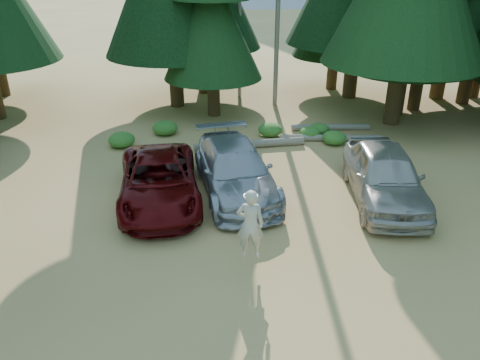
{
  "coord_description": "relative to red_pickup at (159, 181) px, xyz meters",
  "views": [
    {
      "loc": [
        -0.32,
        -10.68,
        7.59
      ],
      "look_at": [
        -0.73,
        2.34,
        1.25
      ],
      "focal_mm": 35.0,
      "sensor_mm": 36.0,
      "label": 1
    }
  ],
  "objects": [
    {
      "name": "forest_belt_north",
      "position": [
        3.46,
        11.81,
        -0.77
      ],
      "size": [
        36.0,
        7.0,
        22.0
      ],
      "primitive_type": null,
      "color": "black",
      "rests_on": "ground"
    },
    {
      "name": "silver_minivan_right",
      "position": [
        7.52,
        0.35,
        0.15
      ],
      "size": [
        2.2,
        5.41,
        1.84
      ],
      "primitive_type": "imported",
      "rotation": [
        0.0,
        0.0,
        -0.01
      ],
      "color": "#B3AC9F",
      "rests_on": "ground"
    },
    {
      "name": "snag_back",
      "position": [
        2.26,
        12.81,
        4.23
      ],
      "size": [
        0.2,
        0.2,
        10.0
      ],
      "primitive_type": "cylinder",
      "color": "slate",
      "rests_on": "ground"
    },
    {
      "name": "shrub_left",
      "position": [
        -2.59,
        4.89,
        -0.46
      ],
      "size": [
        1.14,
        1.14,
        0.63
      ],
      "primitive_type": "ellipsoid",
      "color": "#215F1C",
      "rests_on": "ground"
    },
    {
      "name": "red_pickup",
      "position": [
        0.0,
        0.0,
        0.0
      ],
      "size": [
        3.61,
        5.94,
        1.54
      ],
      "primitive_type": "imported",
      "rotation": [
        0.0,
        0.0,
        0.2
      ],
      "color": "#500607",
      "rests_on": "ground"
    },
    {
      "name": "ground",
      "position": [
        3.46,
        -3.19,
        -0.77
      ],
      "size": [
        160.0,
        160.0,
        0.0
      ],
      "primitive_type": "plane",
      "color": "#A58246",
      "rests_on": "ground"
    },
    {
      "name": "log_mid",
      "position": [
        6.76,
        7.26,
        -0.62
      ],
      "size": [
        3.71,
        0.57,
        0.3
      ],
      "primitive_type": "cylinder",
      "rotation": [
        0.0,
        1.57,
        0.07
      ],
      "color": "slate",
      "rests_on": "ground"
    },
    {
      "name": "silver_minivan_center",
      "position": [
        2.51,
        0.8,
        0.06
      ],
      "size": [
        3.67,
        6.14,
        1.67
      ],
      "primitive_type": "imported",
      "rotation": [
        0.0,
        0.0,
        0.25
      ],
      "color": "#ABAEB3",
      "rests_on": "ground"
    },
    {
      "name": "shrub_center_left",
      "position": [
        3.88,
        6.4,
        -0.46
      ],
      "size": [
        1.11,
        1.11,
        0.61
      ],
      "primitive_type": "ellipsoid",
      "color": "#215F1C",
      "rests_on": "ground"
    },
    {
      "name": "frisbee_player",
      "position": [
        3.08,
        -3.66,
        0.61
      ],
      "size": [
        0.72,
        0.47,
        1.95
      ],
      "rotation": [
        0.0,
        0.0,
        3.13
      ],
      "color": "beige",
      "rests_on": "ground"
    },
    {
      "name": "shrub_center_right",
      "position": [
        5.68,
        6.2,
        -0.51
      ],
      "size": [
        0.94,
        0.94,
        0.52
      ],
      "primitive_type": "ellipsoid",
      "color": "#215F1C",
      "rests_on": "ground"
    },
    {
      "name": "log_right",
      "position": [
        6.57,
        5.85,
        -0.63
      ],
      "size": [
        4.52,
        0.34,
        0.29
      ],
      "primitive_type": "cylinder",
      "rotation": [
        0.0,
        1.57,
        0.01
      ],
      "color": "slate",
      "rests_on": "ground"
    },
    {
      "name": "shrub_far_left",
      "position": [
        -0.98,
        6.47,
        -0.45
      ],
      "size": [
        1.16,
        1.16,
        0.64
      ],
      "primitive_type": "ellipsoid",
      "color": "#215F1C",
      "rests_on": "ground"
    },
    {
      "name": "shrub_far_right",
      "position": [
        6.66,
        5.5,
        -0.48
      ],
      "size": [
        1.06,
        1.06,
        0.58
      ],
      "primitive_type": "ellipsoid",
      "color": "#215F1C",
      "rests_on": "ground"
    },
    {
      "name": "log_left",
      "position": [
        2.95,
        4.92,
        -0.6
      ],
      "size": [
        4.76,
        1.28,
        0.34
      ],
      "primitive_type": "cylinder",
      "rotation": [
        0.0,
        1.57,
        0.2
      ],
      "color": "slate",
      "rests_on": "ground"
    },
    {
      "name": "shrub_right",
      "position": [
        6.16,
        6.73,
        -0.52
      ],
      "size": [
        0.91,
        0.91,
        0.5
      ],
      "primitive_type": "ellipsoid",
      "color": "#215F1C",
      "rests_on": "ground"
    }
  ]
}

